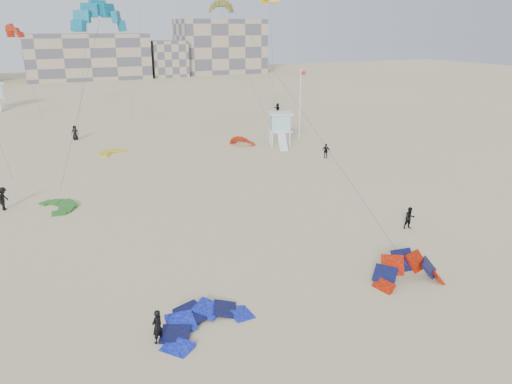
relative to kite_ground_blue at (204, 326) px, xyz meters
name	(u,v)px	position (x,y,z in m)	size (l,w,h in m)	color
ground	(228,342)	(0.57, -1.67, 0.00)	(320.00, 320.00, 0.00)	beige
kite_ground_blue	(204,326)	(0.00, 0.00, 0.00)	(4.58, 4.73, 1.01)	blue
kite_ground_orange	(408,282)	(11.91, -0.65, 0.00)	(4.23, 3.39, 2.60)	#FF1E00
kite_ground_green	(58,208)	(-5.18, 20.70, 0.00)	(3.63, 3.84, 0.52)	#257920
kite_ground_red_far	(242,145)	(17.05, 35.10, 0.00)	(3.18, 2.73, 1.91)	red
kite_ground_yellow	(112,154)	(1.73, 37.21, 0.00)	(3.20, 3.37, 0.40)	yellow
kitesurfer_main	(157,326)	(-2.34, -0.33, 0.83)	(0.60, 0.40, 1.66)	black
kitesurfer_b	(410,218)	(17.34, 5.52, 0.81)	(0.78, 0.61, 1.61)	black
kitesurfer_c	(3,199)	(-9.02, 21.90, 0.93)	(1.20, 0.69, 1.86)	black
kitesurfer_d	(326,151)	(22.80, 25.23, 0.81)	(0.95, 0.40, 1.62)	black
kitesurfer_e	(75,133)	(-1.23, 46.59, 0.93)	(0.91, 0.59, 1.86)	black
kitesurfer_f	(277,108)	(31.40, 53.76, 0.88)	(1.64, 0.52, 1.77)	black
kite_fly_teal_a	(100,20)	(-0.86, 18.78, 14.21)	(6.38, 5.45, 14.49)	teal
kite_fly_olive	(221,8)	(16.23, 39.38, 15.92)	(5.06, 11.20, 16.18)	olive
kite_fly_red	(14,32)	(-6.62, 64.61, 13.02)	(4.95, 9.95, 13.59)	red
lifeguard_tower_near	(280,129)	(21.24, 33.19, 1.96)	(3.58, 5.84, 3.95)	white
flagpole	(300,103)	(25.34, 35.64, 4.59)	(0.71, 0.11, 8.78)	white
condo_mid	(87,56)	(10.57, 128.33, 6.00)	(32.00, 16.00, 12.00)	tan
condo_east	(220,46)	(50.57, 130.33, 8.00)	(26.00, 14.00, 16.00)	tan
condo_fill_right	(167,59)	(32.57, 126.33, 5.00)	(10.00, 10.00, 10.00)	tan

